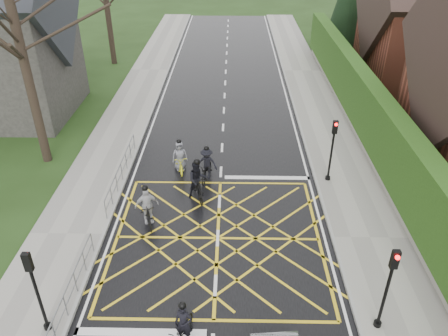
{
  "coord_description": "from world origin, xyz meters",
  "views": [
    {
      "loc": [
        0.51,
        -13.34,
        11.39
      ],
      "look_at": [
        0.19,
        3.24,
        1.3
      ],
      "focal_mm": 35.0,
      "sensor_mm": 36.0,
      "label": 1
    }
  ],
  "objects_px": {
    "cyclist_rear": "(184,330)",
    "cyclist_lead": "(180,160)",
    "cyclist_back": "(197,183)",
    "cyclist_front": "(147,210)",
    "cyclist_mid": "(207,167)"
  },
  "relations": [
    {
      "from": "cyclist_rear",
      "to": "cyclist_lead",
      "type": "height_order",
      "value": "cyclist_lead"
    },
    {
      "from": "cyclist_back",
      "to": "cyclist_front",
      "type": "bearing_deg",
      "value": -152.34
    },
    {
      "from": "cyclist_back",
      "to": "cyclist_lead",
      "type": "relative_size",
      "value": 1.11
    },
    {
      "from": "cyclist_mid",
      "to": "cyclist_lead",
      "type": "relative_size",
      "value": 1.02
    },
    {
      "from": "cyclist_rear",
      "to": "cyclist_lead",
      "type": "relative_size",
      "value": 0.97
    },
    {
      "from": "cyclist_rear",
      "to": "cyclist_mid",
      "type": "xyz_separation_m",
      "value": [
        0.2,
        9.26,
        0.1
      ]
    },
    {
      "from": "cyclist_back",
      "to": "cyclist_lead",
      "type": "height_order",
      "value": "cyclist_back"
    },
    {
      "from": "cyclist_back",
      "to": "cyclist_mid",
      "type": "height_order",
      "value": "cyclist_back"
    },
    {
      "from": "cyclist_rear",
      "to": "cyclist_front",
      "type": "xyz_separation_m",
      "value": [
        -2.07,
        5.75,
        0.15
      ]
    },
    {
      "from": "cyclist_mid",
      "to": "cyclist_lead",
      "type": "xyz_separation_m",
      "value": [
        -1.37,
        0.73,
        -0.05
      ]
    },
    {
      "from": "cyclist_rear",
      "to": "cyclist_mid",
      "type": "bearing_deg",
      "value": 101.7
    },
    {
      "from": "cyclist_front",
      "to": "cyclist_lead",
      "type": "relative_size",
      "value": 1.04
    },
    {
      "from": "cyclist_front",
      "to": "cyclist_lead",
      "type": "height_order",
      "value": "cyclist_front"
    },
    {
      "from": "cyclist_back",
      "to": "cyclist_front",
      "type": "relative_size",
      "value": 1.07
    },
    {
      "from": "cyclist_back",
      "to": "cyclist_mid",
      "type": "xyz_separation_m",
      "value": [
        0.33,
        1.6,
        -0.11
      ]
    }
  ]
}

